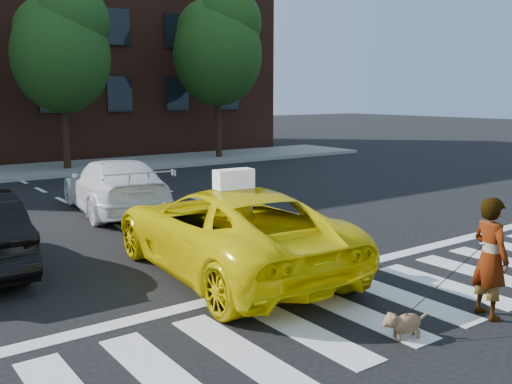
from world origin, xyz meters
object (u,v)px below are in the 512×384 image
woman (490,258)px  dog (404,323)px  taxi (228,230)px  tree_mid (62,44)px  tree_right (218,43)px  white_suv (115,186)px

woman → dog: 1.63m
taxi → tree_mid: bearing=-93.4°
tree_right → white_suv: size_ratio=1.63×
tree_right → taxi: tree_right is taller
woman → tree_mid: bearing=15.4°
taxi → white_suv: taxi is taller
tree_right → taxi: size_ratio=1.46×
tree_right → woman: size_ratio=4.65×
dog → woman: bearing=13.1°
white_suv → dog: (-0.14, -9.46, -0.48)m
taxi → white_suv: bearing=-89.6°
tree_mid → taxi: 15.03m
dog → tree_mid: bearing=104.8°
white_suv → woman: woman is taller
taxi → tree_right: bearing=-117.7°
tree_right → tree_mid: bearing=180.0°
white_suv → woman: (1.36, -9.65, 0.14)m
tree_right → dog: bearing=-115.9°
tree_mid → dog: size_ratio=11.84×
white_suv → taxi: bearing=93.9°
tree_mid → woman: bearing=-90.6°
woman → dog: bearing=98.8°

